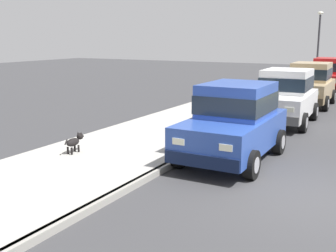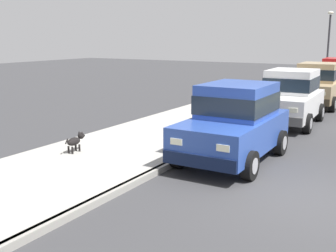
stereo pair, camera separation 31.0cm
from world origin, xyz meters
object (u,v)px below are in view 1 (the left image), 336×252
(car_blue_hatchback, at_px, (234,121))
(car_tan_hatchback, at_px, (310,83))
(street_lamp, at_px, (319,38))
(dog_black, at_px, (75,141))
(fire_hydrant, at_px, (195,128))
(car_white_hatchback, at_px, (285,96))
(car_red_hatchback, at_px, (329,75))

(car_blue_hatchback, bearing_deg, car_tan_hatchback, 90.16)
(car_tan_hatchback, height_order, street_lamp, street_lamp)
(dog_black, xyz_separation_m, fire_hydrant, (2.03, 2.71, 0.05))
(car_tan_hatchback, distance_m, dog_black, 11.99)
(car_white_hatchback, relative_size, car_tan_hatchback, 1.00)
(car_white_hatchback, bearing_deg, dog_black, -116.73)
(car_white_hatchback, xyz_separation_m, car_red_hatchback, (0.07, 9.34, 0.00))
(car_tan_hatchback, distance_m, street_lamp, 9.66)
(car_blue_hatchback, xyz_separation_m, car_tan_hatchback, (-0.03, 9.64, 0.00))
(car_white_hatchback, height_order, dog_black, car_white_hatchback)
(dog_black, height_order, fire_hydrant, fire_hydrant)
(car_red_hatchback, xyz_separation_m, street_lamp, (-1.44, 4.51, 1.93))
(fire_hydrant, bearing_deg, street_lamp, 89.68)
(street_lamp, bearing_deg, car_white_hatchback, -84.34)
(car_white_hatchback, height_order, fire_hydrant, car_white_hatchback)
(car_red_hatchback, xyz_separation_m, fire_hydrant, (-1.54, -13.60, -0.50))
(car_blue_hatchback, height_order, fire_hydrant, car_blue_hatchback)
(car_blue_hatchback, xyz_separation_m, car_white_hatchback, (-0.02, 5.14, 0.00))
(car_tan_hatchback, relative_size, fire_hydrant, 5.30)
(car_white_hatchback, xyz_separation_m, car_tan_hatchback, (-0.01, 4.49, 0.00))
(car_red_hatchback, bearing_deg, street_lamp, 107.68)
(car_white_hatchback, relative_size, fire_hydrant, 5.32)
(car_white_hatchback, height_order, street_lamp, street_lamp)
(dog_black, bearing_deg, street_lamp, 84.15)
(fire_hydrant, relative_size, street_lamp, 0.16)
(car_white_hatchback, bearing_deg, car_red_hatchback, 89.60)
(dog_black, bearing_deg, car_red_hatchback, 77.64)
(dog_black, bearing_deg, car_white_hatchback, 63.27)
(dog_black, xyz_separation_m, street_lamp, (2.13, 20.82, 2.48))
(car_red_hatchback, height_order, street_lamp, street_lamp)
(car_tan_hatchback, height_order, fire_hydrant, car_tan_hatchback)
(street_lamp, bearing_deg, dog_black, -95.85)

